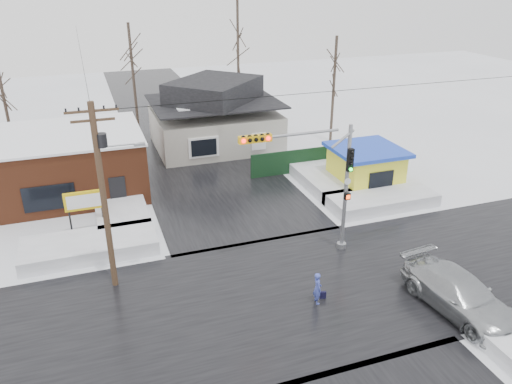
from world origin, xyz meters
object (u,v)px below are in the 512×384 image
object	(u,v)px
utility_pole	(104,188)
pedestrian	(317,288)
traffic_signal	(320,175)
marquee_sign	(84,202)
car	(459,294)
kiosk	(365,167)

from	to	relation	value
utility_pole	pedestrian	world-z (taller)	utility_pole
traffic_signal	pedestrian	bearing A→B (deg)	-114.87
marquee_sign	traffic_signal	bearing A→B (deg)	-29.72
traffic_signal	car	size ratio (longest dim) A/B	1.20
utility_pole	marquee_sign	world-z (taller)	utility_pole
pedestrian	marquee_sign	bearing A→B (deg)	48.68
kiosk	utility_pole	bearing A→B (deg)	-159.56
utility_pole	car	distance (m)	16.43
traffic_signal	kiosk	world-z (taller)	traffic_signal
kiosk	pedestrian	world-z (taller)	kiosk
kiosk	car	xyz separation A→B (m)	(-3.22, -13.55, -0.62)
utility_pole	pedestrian	bearing A→B (deg)	-27.92
marquee_sign	kiosk	bearing A→B (deg)	1.55
car	utility_pole	bearing A→B (deg)	147.58
pedestrian	utility_pole	bearing A→B (deg)	68.38
utility_pole	car	size ratio (longest dim) A/B	1.54
marquee_sign	pedestrian	size ratio (longest dim) A/B	1.64
utility_pole	traffic_signal	bearing A→B (deg)	-2.95
utility_pole	pedestrian	distance (m)	10.57
marquee_sign	car	xyz separation A→B (m)	(15.28, -13.05, -1.07)
traffic_signal	pedestrian	xyz separation A→B (m)	(-1.84, -3.98, -3.76)
pedestrian	traffic_signal	bearing A→B (deg)	-18.58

